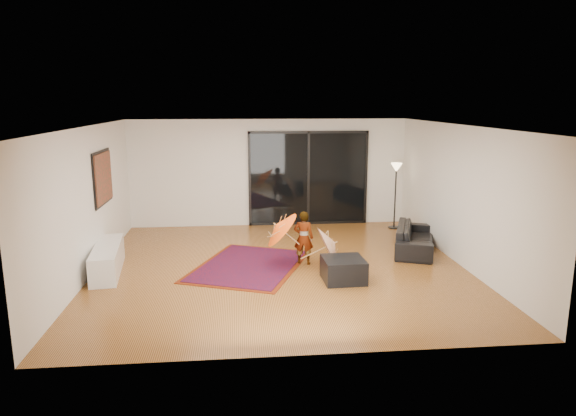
{
  "coord_description": "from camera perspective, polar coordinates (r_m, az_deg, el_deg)",
  "views": [
    {
      "loc": [
        -0.79,
        -9.41,
        3.16
      ],
      "look_at": [
        0.17,
        0.32,
        1.1
      ],
      "focal_mm": 32.0,
      "sensor_mm": 36.0,
      "label": 1
    }
  ],
  "objects": [
    {
      "name": "child",
      "position": [
        10.02,
        1.74,
        -3.32
      ],
      "size": [
        0.44,
        0.34,
        1.06
      ],
      "primitive_type": "imported",
      "rotation": [
        0.0,
        0.0,
        2.9
      ],
      "color": "#999999",
      "rests_on": "floor"
    },
    {
      "name": "ottoman",
      "position": [
        9.24,
        6.17,
        -6.82
      ],
      "size": [
        0.74,
        0.74,
        0.41
      ],
      "primitive_type": "cube",
      "rotation": [
        0.0,
        0.0,
        0.03
      ],
      "color": "black",
      "rests_on": "floor"
    },
    {
      "name": "ceiling",
      "position": [
        9.45,
        -0.84,
        9.11
      ],
      "size": [
        7.0,
        7.0,
        0.0
      ],
      "primitive_type": "plane",
      "rotation": [
        3.14,
        0.0,
        0.0
      ],
      "color": "white",
      "rests_on": "wall_back"
    },
    {
      "name": "parasol_orange",
      "position": [
        9.87,
        -1.39,
        -2.34
      ],
      "size": [
        0.67,
        0.81,
        0.87
      ],
      "rotation": [
        0.0,
        -0.85,
        0.0
      ],
      "color": "#FF530D",
      "rests_on": "child"
    },
    {
      "name": "wall_front",
      "position": [
        6.23,
        1.9,
        -5.0
      ],
      "size": [
        7.0,
        0.0,
        7.0
      ],
      "primitive_type": "plane",
      "rotation": [
        -1.57,
        0.0,
        0.0
      ],
      "color": "silver",
      "rests_on": "floor"
    },
    {
      "name": "media_console",
      "position": [
        10.19,
        -19.42,
        -5.37
      ],
      "size": [
        0.68,
        1.87,
        0.51
      ],
      "primitive_type": "cube",
      "rotation": [
        0.0,
        0.0,
        0.13
      ],
      "color": "white",
      "rests_on": "floor"
    },
    {
      "name": "wall_left",
      "position": [
        9.96,
        -21.32,
        0.6
      ],
      "size": [
        0.0,
        7.0,
        7.0
      ],
      "primitive_type": "plane",
      "rotation": [
        1.57,
        0.0,
        1.57
      ],
      "color": "silver",
      "rests_on": "floor"
    },
    {
      "name": "sofa",
      "position": [
        11.29,
        13.94,
        -3.24
      ],
      "size": [
        1.37,
        2.05,
        0.56
      ],
      "primitive_type": "imported",
      "rotation": [
        0.0,
        0.0,
        1.21
      ],
      "color": "black",
      "rests_on": "floor"
    },
    {
      "name": "painting",
      "position": [
        10.85,
        -19.86,
        3.19
      ],
      "size": [
        0.04,
        1.28,
        1.08
      ],
      "color": "black",
      "rests_on": "wall_left"
    },
    {
      "name": "wall_back",
      "position": [
        13.06,
        -2.1,
        3.93
      ],
      "size": [
        7.0,
        0.0,
        7.0
      ],
      "primitive_type": "plane",
      "rotation": [
        1.57,
        0.0,
        0.0
      ],
      "color": "silver",
      "rests_on": "floor"
    },
    {
      "name": "floor_lamp",
      "position": [
        12.97,
        11.92,
        3.39
      ],
      "size": [
        0.28,
        0.28,
        1.64
      ],
      "color": "black",
      "rests_on": "floor"
    },
    {
      "name": "wall_right",
      "position": [
        10.5,
        18.6,
        1.34
      ],
      "size": [
        0.0,
        7.0,
        7.0
      ],
      "primitive_type": "plane",
      "rotation": [
        1.57,
        0.0,
        -1.57
      ],
      "color": "silver",
      "rests_on": "floor"
    },
    {
      "name": "parasol_white",
      "position": [
        9.98,
        5.28,
        -3.59
      ],
      "size": [
        0.52,
        0.83,
        0.91
      ],
      "rotation": [
        0.0,
        1.14,
        0.0
      ],
      "color": "silver",
      "rests_on": "floor"
    },
    {
      "name": "speaker",
      "position": [
        10.05,
        -19.64,
        -6.29
      ],
      "size": [
        0.31,
        0.31,
        0.29
      ],
      "primitive_type": "cube",
      "rotation": [
        0.0,
        0.0,
        -0.29
      ],
      "color": "#424244",
      "rests_on": "floor"
    },
    {
      "name": "floor",
      "position": [
        9.96,
        -0.79,
        -6.61
      ],
      "size": [
        7.0,
        7.0,
        0.0
      ],
      "primitive_type": "plane",
      "color": "#AB662F",
      "rests_on": "ground"
    },
    {
      "name": "sliding_door",
      "position": [
        13.15,
        2.27,
        3.32
      ],
      "size": [
        3.06,
        0.07,
        2.4
      ],
      "color": "black",
      "rests_on": "wall_back"
    },
    {
      "name": "persian_rug",
      "position": [
        10.06,
        -4.36,
        -6.39
      ],
      "size": [
        2.68,
        3.09,
        0.02
      ],
      "rotation": [
        0.0,
        0.0,
        -0.38
      ],
      "color": "#5D1C07",
      "rests_on": "floor"
    }
  ]
}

